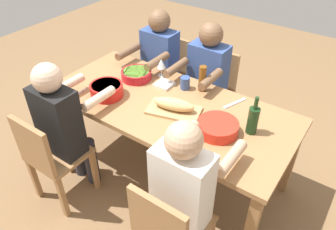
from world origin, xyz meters
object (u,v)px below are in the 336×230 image
Objects in this scene: napkin_stack at (164,84)px; diner_far_center at (205,77)px; chair_near_left at (50,156)px; bread_loaf at (174,104)px; serving_bowl_pasta at (218,127)px; cutting_board at (174,110)px; diner_near_left at (63,121)px; diner_far_left at (157,61)px; wine_bottle at (253,120)px; cup_far_center at (185,83)px; diner_near_right at (186,186)px; chair_far_center at (213,88)px; wine_glass at (161,64)px; serving_bowl_greens at (107,89)px; chair_near_right at (168,229)px; chair_far_left at (168,73)px; dining_table at (168,112)px; beer_bottle at (202,79)px; serving_bowl_salad at (136,74)px.

diner_far_center is at bearing 64.99° from napkin_stack.
chair_near_left and bread_loaf have the same top height.
serving_bowl_pasta is 0.39m from cutting_board.
diner_near_left is 1.19m from diner_far_left.
cup_far_center is at bearing 162.59° from wine_bottle.
diner_near_right is at bearing -49.89° from bread_loaf.
diner_far_left is at bearing -161.42° from chair_far_center.
cutting_board is 0.56m from wine_glass.
serving_bowl_greens is 0.54m from wine_glass.
diner_near_left reaches higher than chair_near_left.
bread_loaf is at bearing 13.14° from serving_bowl_greens.
cup_far_center is at bearing -31.52° from diner_far_left.
diner_near_left is at bearing -111.73° from chair_far_center.
chair_near_right is 1.65m from chair_far_center.
diner_far_center reaches higher than napkin_stack.
chair_far_left is 1.77m from diner_near_right.
chair_far_left is 1.08m from cutting_board.
chair_near_left is 1.39m from diner_far_left.
diner_near_left reaches higher than cutting_board.
wine_bottle reaches higher than cutting_board.
chair_far_center is 0.90m from bread_loaf.
dining_table is 4.97× the size of cutting_board.
chair_far_left is at bearing 145.60° from beer_bottle.
chair_near_right is 1.00× the size of chair_far_center.
diner_near_left and diner_near_right have the same top height.
dining_table is 7.47× the size of serving_bowl_greens.
bread_loaf is at bearing -44.01° from wine_glass.
serving_bowl_pasta is at bearing -35.40° from cup_far_center.
diner_far_center is (0.55, 0.00, 0.00)m from diner_far_left.
dining_table is at bearing -87.20° from cup_far_center.
chair_near_right is 2.93× the size of wine_bottle.
chair_near_left is at bearing -111.73° from diner_far_center.
chair_far_left is at bearing 180.00° from chair_far_center.
chair_far_center is at bearing 104.07° from beer_bottle.
chair_far_left is 0.61m from diner_far_center.
diner_far_center is (-0.55, 1.37, 0.21)m from chair_near_right.
dining_table is 0.18m from bread_loaf.
bread_loaf is at bearing -83.56° from chair_far_center.
chair_near_right is at bearing -52.46° from wine_glass.
wine_bottle reaches higher than bread_loaf.
serving_bowl_greens is at bearing 149.99° from chair_near_right.
chair_far_center reaches higher than cup_far_center.
serving_bowl_greens is 0.58m from bread_loaf.
wine_bottle is (0.13, 0.83, 0.37)m from chair_near_right.
chair_far_left is 0.64m from wine_glass.
serving_bowl_pasta is (0.93, -0.24, 0.00)m from serving_bowl_salad.
serving_bowl_salad is 0.66× the size of cutting_board.
wine_bottle is at bearing -17.41° from cup_far_center.
wine_bottle is at bearing -9.99° from napkin_stack.
serving_bowl_pasta is (0.48, -0.08, 0.13)m from dining_table.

